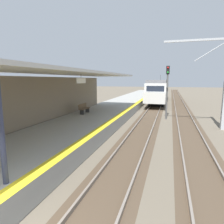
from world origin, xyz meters
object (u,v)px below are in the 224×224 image
object	(u,v)px
catenary_pylon_far_side	(223,84)
rail_signal_post	(167,87)
platform_bench	(84,108)
approaching_train	(159,90)

from	to	relation	value
catenary_pylon_far_side	rail_signal_post	bearing A→B (deg)	144.15
catenary_pylon_far_side	platform_bench	xyz separation A→B (m)	(-11.19, -0.97, -2.23)
approaching_train	rail_signal_post	distance (m)	15.63
approaching_train	platform_bench	bearing A→B (deg)	-105.61
rail_signal_post	approaching_train	bearing A→B (deg)	95.97
platform_bench	catenary_pylon_far_side	bearing A→B (deg)	4.94
approaching_train	catenary_pylon_far_side	bearing A→B (deg)	-72.71
approaching_train	rail_signal_post	world-z (taller)	rail_signal_post
approaching_train	catenary_pylon_far_side	distance (m)	19.42
catenary_pylon_far_side	platform_bench	size ratio (longest dim) A/B	4.69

